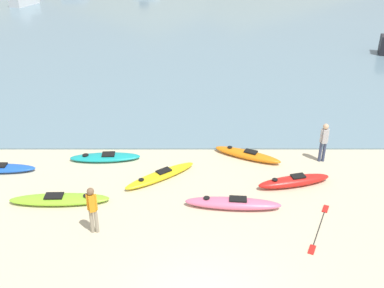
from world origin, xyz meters
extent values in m
cube|color=slate|center=(0.00, 43.93, 0.03)|extent=(160.00, 70.00, 0.06)
ellipsoid|color=red|center=(3.57, 6.06, 0.18)|extent=(2.94, 1.29, 0.36)
cube|color=black|center=(3.71, 6.09, 0.38)|extent=(0.58, 0.45, 0.05)
cylinder|color=black|center=(2.81, 5.86, 0.37)|extent=(0.21, 0.21, 0.02)
ellipsoid|color=yellow|center=(-1.50, 6.55, 0.13)|extent=(2.86, 2.41, 0.25)
cube|color=black|center=(-1.38, 6.65, 0.28)|extent=(0.65, 0.61, 0.05)
cylinder|color=black|center=(-2.19, 6.02, 0.27)|extent=(0.21, 0.21, 0.02)
ellipsoid|color=#8CCC2D|center=(-4.98, 4.90, 0.13)|extent=(3.56, 0.83, 0.27)
cube|color=black|center=(-5.16, 4.90, 0.29)|extent=(0.65, 0.42, 0.05)
cylinder|color=black|center=(-4.01, 4.93, 0.28)|extent=(0.26, 0.26, 0.02)
ellipsoid|color=teal|center=(-3.90, 8.01, 0.12)|extent=(2.94, 0.89, 0.25)
cube|color=black|center=(-3.75, 8.02, 0.27)|extent=(0.54, 0.43, 0.05)
cylinder|color=black|center=(-4.70, 7.97, 0.26)|extent=(0.26, 0.26, 0.02)
ellipsoid|color=orange|center=(2.04, 8.17, 0.16)|extent=(2.85, 1.82, 0.32)
cube|color=black|center=(2.17, 8.11, 0.34)|extent=(0.61, 0.52, 0.05)
cylinder|color=black|center=(1.33, 8.53, 0.33)|extent=(0.20, 0.20, 0.02)
cube|color=black|center=(-7.94, 7.09, 0.28)|extent=(0.57, 0.37, 0.05)
ellipsoid|color=#E5668C|center=(1.15, 4.60, 0.17)|extent=(3.39, 0.90, 0.35)
cube|color=black|center=(1.32, 4.59, 0.37)|extent=(0.63, 0.39, 0.05)
cylinder|color=black|center=(0.23, 4.68, 0.36)|extent=(0.22, 0.22, 0.02)
cylinder|color=gray|center=(-3.49, 3.26, 0.42)|extent=(0.12, 0.12, 0.84)
cylinder|color=gray|center=(-3.34, 3.26, 0.42)|extent=(0.12, 0.12, 0.84)
cube|color=orange|center=(-3.41, 3.26, 1.14)|extent=(0.25, 0.28, 0.60)
cylinder|color=orange|center=(-3.54, 3.26, 1.15)|extent=(0.09, 0.09, 0.57)
cylinder|color=orange|center=(-3.29, 3.26, 1.15)|extent=(0.09, 0.09, 0.57)
sphere|color=brown|center=(-3.41, 3.26, 1.56)|extent=(0.23, 0.23, 0.23)
cylinder|color=#384260|center=(5.01, 7.92, 0.43)|extent=(0.12, 0.12, 0.86)
cylinder|color=#384260|center=(5.16, 7.92, 0.43)|extent=(0.12, 0.12, 0.86)
cube|color=#B2B2B7|center=(5.08, 7.92, 1.16)|extent=(0.22, 0.25, 0.61)
cylinder|color=#B2B2B7|center=(4.95, 7.92, 1.17)|extent=(0.09, 0.09, 0.58)
cylinder|color=#B2B2B7|center=(5.21, 7.92, 1.17)|extent=(0.09, 0.09, 0.58)
sphere|color=tan|center=(5.08, 7.92, 1.58)|extent=(0.23, 0.23, 0.23)
cube|color=white|center=(-18.86, 43.03, 0.63)|extent=(2.53, 3.64, 1.14)
cylinder|color=black|center=(3.88, 3.44, 0.01)|extent=(0.82, 1.74, 0.03)
cube|color=red|center=(3.40, 2.37, 0.01)|extent=(0.35, 0.47, 0.03)
cube|color=red|center=(4.37, 4.50, 0.01)|extent=(0.35, 0.47, 0.03)
camera|label=1|loc=(-0.28, -8.34, 9.18)|focal=42.00mm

